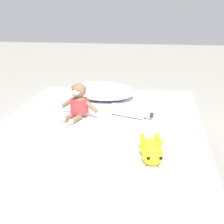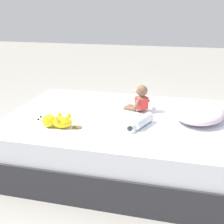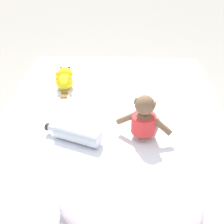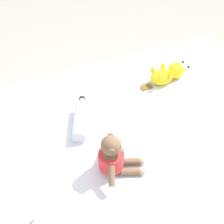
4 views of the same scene
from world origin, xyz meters
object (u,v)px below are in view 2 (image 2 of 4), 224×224
pillow (199,112)px  glass_bottle (141,121)px  bed (120,140)px  plush_monkey (140,101)px  plush_yellow_creature (57,121)px

pillow → glass_bottle: bearing=-59.4°
bed → pillow: 0.69m
plush_monkey → glass_bottle: (0.33, 0.06, -0.06)m
plush_yellow_creature → glass_bottle: (-0.17, 0.61, -0.01)m
plush_monkey → glass_bottle: size_ratio=0.94×
glass_bottle → pillow: bearing=120.6°
plush_monkey → glass_bottle: plush_monkey is taller
bed → plush_monkey: 0.38m
pillow → plush_monkey: (-0.08, -0.48, 0.04)m
plush_yellow_creature → pillow: bearing=112.1°
pillow → plush_monkey: 0.49m
plush_monkey → glass_bottle: bearing=10.2°
pillow → glass_bottle: size_ratio=2.01×
pillow → plush_monkey: size_ratio=2.14×
plush_monkey → plush_yellow_creature: 0.75m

